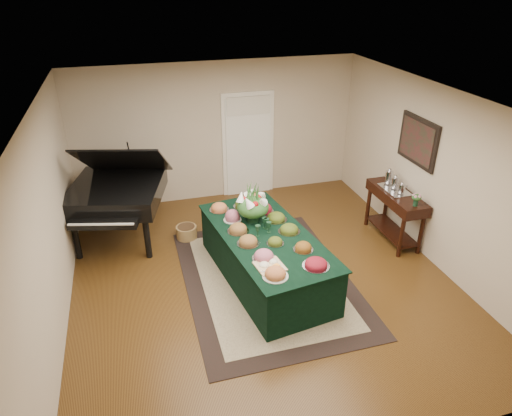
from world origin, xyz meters
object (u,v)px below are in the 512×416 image
object	(u,v)px
buffet_table	(266,257)
mahogany_sideboard	(396,203)
floral_centerpiece	(253,203)
grand_piano	(117,192)

from	to	relation	value
buffet_table	mahogany_sideboard	bearing A→B (deg)	11.89
buffet_table	floral_centerpiece	size ratio (longest dim) A/B	5.44
buffet_table	floral_centerpiece	xyz separation A→B (m)	(-0.07, 0.45, 0.67)
buffet_table	floral_centerpiece	world-z (taller)	floral_centerpiece
grand_piano	mahogany_sideboard	bearing A→B (deg)	-15.90
mahogany_sideboard	grand_piano	bearing A→B (deg)	164.10
buffet_table	grand_piano	distance (m)	2.75
buffet_table	grand_piano	size ratio (longest dim) A/B	1.35
floral_centerpiece	grand_piano	bearing A→B (deg)	145.82
buffet_table	mahogany_sideboard	distance (m)	2.51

